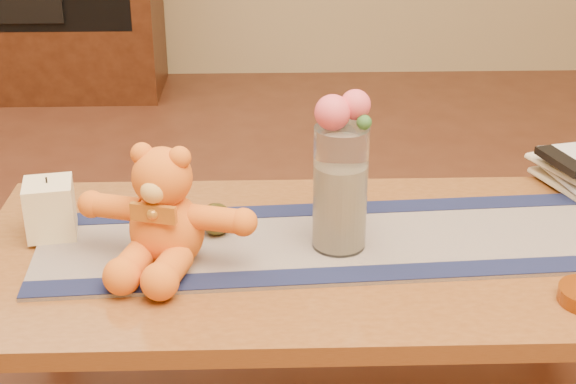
{
  "coord_description": "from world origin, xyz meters",
  "views": [
    {
      "loc": [
        -0.1,
        -1.51,
        1.28
      ],
      "look_at": [
        -0.05,
        0.0,
        0.58
      ],
      "focal_mm": 51.6,
      "sensor_mm": 36.0,
      "label": 1
    }
  ],
  "objects_px": {
    "pillar_candle": "(50,208)",
    "tv_remote": "(562,161)",
    "book_bottom": "(555,189)",
    "glass_vase": "(340,188)",
    "bronze_ball": "(216,219)",
    "teddy_bear": "(165,207)"
  },
  "relations": [
    {
      "from": "pillar_candle",
      "to": "tv_remote",
      "type": "xyz_separation_m",
      "value": [
        1.14,
        0.18,
        0.02
      ]
    },
    {
      "from": "book_bottom",
      "to": "tv_remote",
      "type": "bearing_deg",
      "value": -93.0
    },
    {
      "from": "tv_remote",
      "to": "pillar_candle",
      "type": "bearing_deg",
      "value": 173.31
    },
    {
      "from": "pillar_candle",
      "to": "tv_remote",
      "type": "height_order",
      "value": "pillar_candle"
    },
    {
      "from": "tv_remote",
      "to": "glass_vase",
      "type": "bearing_deg",
      "value": -170.77
    },
    {
      "from": "glass_vase",
      "to": "bronze_ball",
      "type": "distance_m",
      "value": 0.28
    },
    {
      "from": "glass_vase",
      "to": "pillar_candle",
      "type": "bearing_deg",
      "value": 173.28
    },
    {
      "from": "pillar_candle",
      "to": "glass_vase",
      "type": "relative_size",
      "value": 0.46
    },
    {
      "from": "pillar_candle",
      "to": "bronze_ball",
      "type": "bearing_deg",
      "value": -1.75
    },
    {
      "from": "teddy_bear",
      "to": "tv_remote",
      "type": "distance_m",
      "value": 0.94
    },
    {
      "from": "pillar_candle",
      "to": "bronze_ball",
      "type": "xyz_separation_m",
      "value": [
        0.35,
        -0.01,
        -0.03
      ]
    },
    {
      "from": "teddy_bear",
      "to": "book_bottom",
      "type": "height_order",
      "value": "teddy_bear"
    },
    {
      "from": "bronze_ball",
      "to": "book_bottom",
      "type": "bearing_deg",
      "value": 14.09
    },
    {
      "from": "teddy_bear",
      "to": "glass_vase",
      "type": "height_order",
      "value": "glass_vase"
    },
    {
      "from": "teddy_bear",
      "to": "tv_remote",
      "type": "bearing_deg",
      "value": 34.6
    },
    {
      "from": "pillar_candle",
      "to": "book_bottom",
      "type": "height_order",
      "value": "pillar_candle"
    },
    {
      "from": "teddy_bear",
      "to": "book_bottom",
      "type": "relative_size",
      "value": 1.54
    },
    {
      "from": "pillar_candle",
      "to": "book_bottom",
      "type": "relative_size",
      "value": 0.53
    },
    {
      "from": "teddy_bear",
      "to": "pillar_candle",
      "type": "bearing_deg",
      "value": 171.94
    },
    {
      "from": "bronze_ball",
      "to": "book_bottom",
      "type": "xyz_separation_m",
      "value": [
        0.79,
        0.2,
        -0.03
      ]
    },
    {
      "from": "bronze_ball",
      "to": "book_bottom",
      "type": "distance_m",
      "value": 0.82
    },
    {
      "from": "pillar_candle",
      "to": "book_bottom",
      "type": "xyz_separation_m",
      "value": [
        1.14,
        0.19,
        -0.06
      ]
    }
  ]
}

